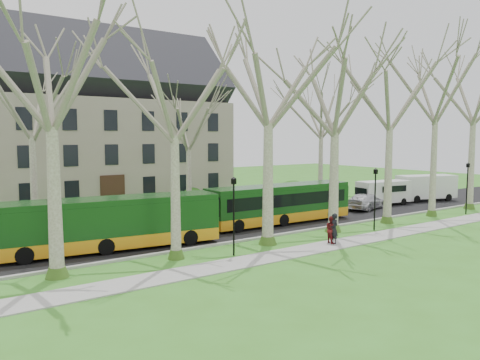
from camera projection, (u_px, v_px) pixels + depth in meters
name	position (u px, v px, depth m)	size (l,w,h in m)	color
ground	(301.00, 239.00, 30.31)	(120.00, 120.00, 0.00)	#397722
sidewalk	(330.00, 246.00, 28.27)	(70.00, 2.00, 0.06)	gray
road	(251.00, 225.00, 34.78)	(80.00, 8.00, 0.06)	black
curb	(286.00, 234.00, 31.52)	(80.00, 0.25, 0.14)	#A5A39E
building	(89.00, 121.00, 45.64)	(26.50, 12.20, 16.00)	gray
tree_row_verge	(299.00, 130.00, 29.90)	(49.00, 7.00, 14.00)	gray
tree_row_far	(198.00, 144.00, 37.93)	(33.00, 7.00, 12.00)	gray
lamp_row	(313.00, 201.00, 29.25)	(36.22, 0.22, 4.30)	black
hedges	(145.00, 204.00, 38.93)	(30.60, 8.60, 2.00)	#254D16
bus_lead	(112.00, 223.00, 27.11)	(12.47, 2.60, 3.12)	#113C12
bus_follow	(280.00, 203.00, 35.32)	(12.00, 2.50, 3.00)	#113C12
sedan	(366.00, 201.00, 42.07)	(2.00, 4.93, 1.43)	silver
van_a	(383.00, 193.00, 44.60)	(5.28, 1.92, 2.30)	silver
van_b	(426.00, 188.00, 47.50)	(5.96, 2.17, 2.60)	silver
pedestrian_a	(334.00, 229.00, 28.56)	(0.68, 0.45, 1.87)	black
pedestrian_b	(331.00, 230.00, 28.74)	(0.82, 0.64, 1.68)	#5D1517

